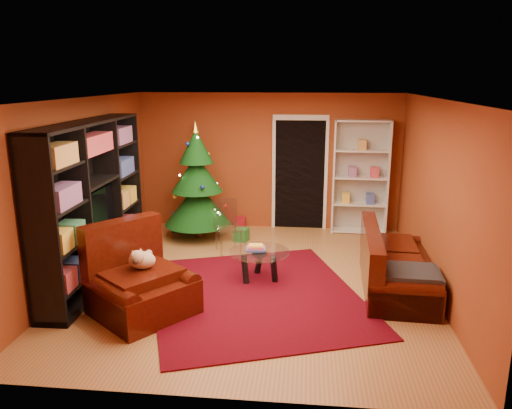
# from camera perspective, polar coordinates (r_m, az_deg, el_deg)

# --- Properties ---
(floor) EXTENTS (5.00, 5.50, 0.05)m
(floor) POSITION_cam_1_polar(r_m,az_deg,el_deg) (7.35, -0.33, -8.92)
(floor) COLOR #9D6635
(floor) RESTS_ON ground
(ceiling) EXTENTS (5.00, 5.50, 0.05)m
(ceiling) POSITION_cam_1_polar(r_m,az_deg,el_deg) (6.76, -0.36, 12.19)
(ceiling) COLOR silver
(ceiling) RESTS_ON wall_back
(wall_back) EXTENTS (5.00, 0.05, 2.60)m
(wall_back) POSITION_cam_1_polar(r_m,az_deg,el_deg) (9.65, 1.48, 4.93)
(wall_back) COLOR #953E1C
(wall_back) RESTS_ON ground
(wall_left) EXTENTS (0.05, 5.50, 2.60)m
(wall_left) POSITION_cam_1_polar(r_m,az_deg,el_deg) (7.63, -19.55, 1.57)
(wall_left) COLOR #953E1C
(wall_left) RESTS_ON ground
(wall_right) EXTENTS (0.05, 5.50, 2.60)m
(wall_right) POSITION_cam_1_polar(r_m,az_deg,el_deg) (7.12, 20.29, 0.62)
(wall_right) COLOR #953E1C
(wall_right) RESTS_ON ground
(doorway) EXTENTS (1.06, 0.60, 2.16)m
(doorway) POSITION_cam_1_polar(r_m,az_deg,el_deg) (9.62, 5.02, 3.34)
(doorway) COLOR black
(doorway) RESTS_ON floor
(rug) EXTENTS (3.58, 3.86, 0.02)m
(rug) POSITION_cam_1_polar(r_m,az_deg,el_deg) (6.89, -0.06, -10.28)
(rug) COLOR #53040F
(rug) RESTS_ON floor
(media_unit) EXTENTS (0.52, 3.01, 2.30)m
(media_unit) POSITION_cam_1_polar(r_m,az_deg,el_deg) (7.43, -18.20, 0.15)
(media_unit) COLOR black
(media_unit) RESTS_ON floor
(christmas_tree) EXTENTS (1.33, 1.33, 2.14)m
(christmas_tree) POSITION_cam_1_polar(r_m,az_deg,el_deg) (9.05, -6.77, 2.52)
(christmas_tree) COLOR #0B3A10
(christmas_tree) RESTS_ON floor
(gift_box_teal) EXTENTS (0.39, 0.39, 0.33)m
(gift_box_teal) POSITION_cam_1_polar(r_m,az_deg,el_deg) (9.73, -8.59, -1.99)
(gift_box_teal) COLOR #1A5B6A
(gift_box_teal) RESTS_ON floor
(gift_box_green) EXTENTS (0.29, 0.29, 0.23)m
(gift_box_green) POSITION_cam_1_polar(r_m,az_deg,el_deg) (9.03, -1.68, -3.46)
(gift_box_green) COLOR #216929
(gift_box_green) RESTS_ON floor
(gift_box_red) EXTENTS (0.23, 0.23, 0.21)m
(gift_box_red) POSITION_cam_1_polar(r_m,az_deg,el_deg) (9.79, -1.85, -2.09)
(gift_box_red) COLOR maroon
(gift_box_red) RESTS_ON floor
(white_bookshelf) EXTENTS (1.02, 0.39, 2.19)m
(white_bookshelf) POSITION_cam_1_polar(r_m,az_deg,el_deg) (9.51, 11.84, 3.04)
(white_bookshelf) COLOR white
(white_bookshelf) RESTS_ON floor
(armchair) EXTENTS (1.65, 1.65, 0.92)m
(armchair) POSITION_cam_1_polar(r_m,az_deg,el_deg) (6.38, -12.92, -8.33)
(armchair) COLOR #320B05
(armchair) RESTS_ON rug
(dog) EXTENTS (0.49, 0.50, 0.30)m
(dog) POSITION_cam_1_polar(r_m,az_deg,el_deg) (6.37, -12.89, -6.22)
(dog) COLOR #D6B491
(dog) RESTS_ON armchair
(sofa) EXTENTS (1.00, 2.05, 0.86)m
(sofa) POSITION_cam_1_polar(r_m,az_deg,el_deg) (7.21, 15.88, -6.09)
(sofa) COLOR #320B05
(sofa) RESTS_ON rug
(coffee_table) EXTENTS (0.95, 0.95, 0.54)m
(coffee_table) POSITION_cam_1_polar(r_m,az_deg,el_deg) (7.29, 0.40, -6.96)
(coffee_table) COLOR gray
(coffee_table) RESTS_ON rug
(acrylic_chair) EXTENTS (0.56, 0.58, 0.80)m
(acrylic_chair) POSITION_cam_1_polar(r_m,az_deg,el_deg) (8.41, -3.18, -2.79)
(acrylic_chair) COLOR #66605B
(acrylic_chair) RESTS_ON rug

